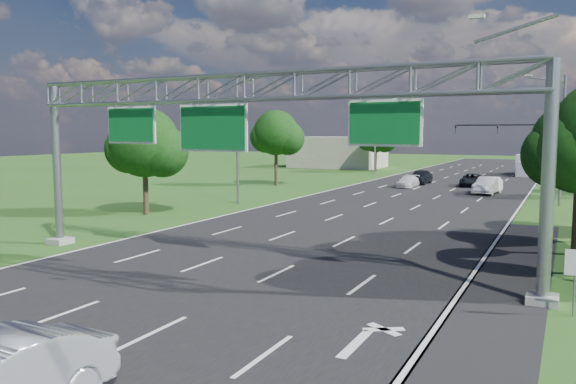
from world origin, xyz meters
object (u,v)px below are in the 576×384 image
Objects in this scene: sign_gantry at (250,102)px; traffic_signal at (528,137)px; box_truck at (528,165)px; regulatory_sign at (575,269)px.

traffic_signal is at bearing 82.32° from sign_gantry.
traffic_signal is (7.15, 53.00, -1.72)m from sign_gantry.
box_truck is (-0.40, 7.93, -3.81)m from traffic_signal.
box_truck is at bearing 94.91° from regulatory_sign.
traffic_signal is at bearing -80.09° from box_truck.
regulatory_sign is at bearing -78.08° from box_truck.
traffic_signal is (-4.92, 54.02, 3.66)m from regulatory_sign.
traffic_signal is 1.59× the size of box_truck.
regulatory_sign is at bearing -84.80° from traffic_signal.
regulatory_sign is 0.27× the size of box_truck.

